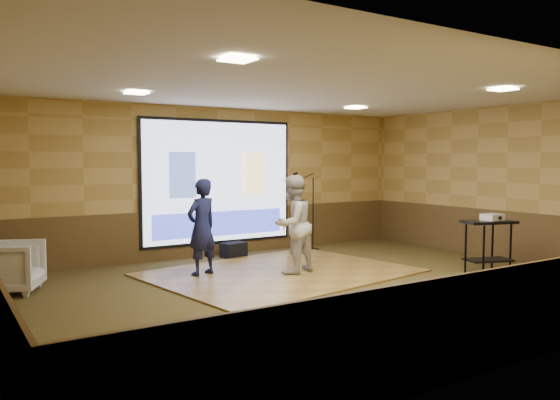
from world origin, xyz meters
TOP-DOWN VIEW (x-y plane):
  - ground at (0.00, 0.00)m, footprint 9.00×9.00m
  - room_shell at (0.00, 0.00)m, footprint 9.04×7.04m
  - wainscot_back at (0.00, 3.48)m, footprint 9.00×0.04m
  - wainscot_front at (0.00, -3.48)m, footprint 9.00×0.04m
  - wainscot_right at (4.48, 0.00)m, footprint 0.04×7.00m
  - projector_screen at (0.00, 3.44)m, footprint 3.32×0.06m
  - downlight_nw at (-2.20, 1.80)m, footprint 0.32×0.32m
  - downlight_ne at (2.20, 1.80)m, footprint 0.32×0.32m
  - downlight_sw at (-2.20, -1.50)m, footprint 0.32×0.32m
  - downlight_se at (2.20, -1.50)m, footprint 0.32×0.32m
  - dance_floor at (0.06, 1.22)m, footprint 4.63×3.80m
  - player_left at (-1.17, 1.72)m, footprint 0.67×0.55m
  - player_right at (0.19, 1.02)m, footprint 0.95×0.83m
  - av_table at (3.10, -0.66)m, footprint 0.86×0.45m
  - projector at (3.19, -0.66)m, footprint 0.34×0.29m
  - mic_stand at (1.94, 2.93)m, footprint 0.66×0.27m
  - banquet_chair at (-4.00, 2.17)m, footprint 1.09×1.08m
  - duffel_bag at (0.12, 3.05)m, footprint 0.53×0.40m

SIDE VIEW (x-z plane):
  - ground at x=0.00m, z-range 0.00..0.00m
  - dance_floor at x=0.06m, z-range 0.00..0.03m
  - duffel_bag at x=0.12m, z-range 0.00..0.30m
  - banquet_chair at x=-4.00m, z-range 0.00..0.76m
  - wainscot_back at x=0.00m, z-range 0.00..0.95m
  - wainscot_front at x=0.00m, z-range 0.00..0.95m
  - wainscot_right at x=4.48m, z-range 0.00..0.95m
  - mic_stand at x=1.94m, z-range -0.35..1.34m
  - av_table at x=3.10m, z-range 0.17..1.07m
  - player_left at x=-1.17m, z-range 0.03..1.63m
  - player_right at x=0.19m, z-range 0.03..1.69m
  - projector at x=3.19m, z-range 0.90..1.01m
  - projector_screen at x=0.00m, z-range 0.21..2.73m
  - room_shell at x=0.00m, z-range 0.58..3.60m
  - downlight_nw at x=-2.20m, z-range 2.96..2.98m
  - downlight_ne at x=2.20m, z-range 2.96..2.98m
  - downlight_sw at x=-2.20m, z-range 2.96..2.98m
  - downlight_se at x=2.20m, z-range 2.96..2.98m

